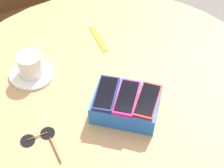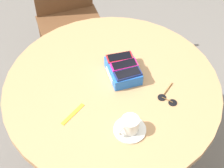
{
  "view_description": "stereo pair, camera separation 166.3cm",
  "coord_description": "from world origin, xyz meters",
  "px_view_note": "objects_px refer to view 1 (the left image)",
  "views": [
    {
      "loc": [
        0.04,
        0.72,
        1.54
      ],
      "look_at": [
        0.0,
        0.0,
        0.76
      ],
      "focal_mm": 60.0,
      "sensor_mm": 36.0,
      "label": 1
    },
    {
      "loc": [
        0.9,
        -0.62,
        2.03
      ],
      "look_at": [
        0.0,
        0.0,
        0.76
      ],
      "focal_mm": 60.0,
      "sensor_mm": 36.0,
      "label": 2
    }
  ],
  "objects_px": {
    "phone_box": "(126,104)",
    "sunglasses": "(40,138)",
    "phone_magenta": "(127,97)",
    "lanyard_strap": "(98,38)",
    "saucer": "(32,74)",
    "round_table": "(112,117)",
    "coffee_cup": "(30,64)",
    "chair_far_side": "(29,21)",
    "phone_navy": "(106,93)",
    "phone_red": "(148,100)"
  },
  "relations": [
    {
      "from": "phone_box",
      "to": "saucer",
      "type": "bearing_deg",
      "value": -30.2
    },
    {
      "from": "phone_box",
      "to": "phone_magenta",
      "type": "bearing_deg",
      "value": 98.35
    },
    {
      "from": "coffee_cup",
      "to": "chair_far_side",
      "type": "distance_m",
      "value": 0.78
    },
    {
      "from": "saucer",
      "to": "lanyard_strap",
      "type": "relative_size",
      "value": 1.01
    },
    {
      "from": "round_table",
      "to": "phone_navy",
      "type": "distance_m",
      "value": 0.21
    },
    {
      "from": "phone_box",
      "to": "sunglasses",
      "type": "height_order",
      "value": "phone_box"
    },
    {
      "from": "phone_box",
      "to": "coffee_cup",
      "type": "relative_size",
      "value": 2.01
    },
    {
      "from": "saucer",
      "to": "round_table",
      "type": "bearing_deg",
      "value": 163.03
    },
    {
      "from": "phone_navy",
      "to": "saucer",
      "type": "xyz_separation_m",
      "value": [
        0.21,
        -0.14,
        -0.06
      ]
    },
    {
      "from": "round_table",
      "to": "lanyard_strap",
      "type": "xyz_separation_m",
      "value": [
        0.03,
        -0.22,
        0.13
      ]
    },
    {
      "from": "phone_navy",
      "to": "sunglasses",
      "type": "height_order",
      "value": "phone_navy"
    },
    {
      "from": "phone_box",
      "to": "saucer",
      "type": "xyz_separation_m",
      "value": [
        0.27,
        -0.16,
        -0.02
      ]
    },
    {
      "from": "phone_box",
      "to": "phone_navy",
      "type": "relative_size",
      "value": 1.57
    },
    {
      "from": "sunglasses",
      "to": "lanyard_strap",
      "type": "bearing_deg",
      "value": -112.88
    },
    {
      "from": "phone_red",
      "to": "phone_navy",
      "type": "distance_m",
      "value": 0.11
    },
    {
      "from": "round_table",
      "to": "sunglasses",
      "type": "distance_m",
      "value": 0.29
    },
    {
      "from": "lanyard_strap",
      "to": "phone_box",
      "type": "bearing_deg",
      "value": 101.81
    },
    {
      "from": "lanyard_strap",
      "to": "sunglasses",
      "type": "bearing_deg",
      "value": 67.12
    },
    {
      "from": "phone_box",
      "to": "chair_far_side",
      "type": "xyz_separation_m",
      "value": [
        0.39,
        -0.84,
        -0.34
      ]
    },
    {
      "from": "phone_magenta",
      "to": "phone_navy",
      "type": "bearing_deg",
      "value": -18.08
    },
    {
      "from": "phone_magenta",
      "to": "lanyard_strap",
      "type": "height_order",
      "value": "phone_magenta"
    },
    {
      "from": "lanyard_strap",
      "to": "chair_far_side",
      "type": "xyz_separation_m",
      "value": [
        0.33,
        -0.53,
        -0.32
      ]
    },
    {
      "from": "phone_red",
      "to": "phone_magenta",
      "type": "bearing_deg",
      "value": -12.62
    },
    {
      "from": "phone_magenta",
      "to": "lanyard_strap",
      "type": "bearing_deg",
      "value": -78.25
    },
    {
      "from": "phone_navy",
      "to": "coffee_cup",
      "type": "xyz_separation_m",
      "value": [
        0.21,
        -0.15,
        -0.02
      ]
    },
    {
      "from": "round_table",
      "to": "coffee_cup",
      "type": "xyz_separation_m",
      "value": [
        0.23,
        -0.07,
        0.17
      ]
    },
    {
      "from": "round_table",
      "to": "coffee_cup",
      "type": "bearing_deg",
      "value": -17.43
    },
    {
      "from": "phone_magenta",
      "to": "sunglasses",
      "type": "height_order",
      "value": "phone_magenta"
    },
    {
      "from": "saucer",
      "to": "phone_box",
      "type": "bearing_deg",
      "value": 149.8
    },
    {
      "from": "coffee_cup",
      "to": "phone_box",
      "type": "bearing_deg",
      "value": 149.48
    },
    {
      "from": "phone_box",
      "to": "coffee_cup",
      "type": "height_order",
      "value": "coffee_cup"
    },
    {
      "from": "round_table",
      "to": "chair_far_side",
      "type": "relative_size",
      "value": 1.21
    },
    {
      "from": "phone_magenta",
      "to": "saucer",
      "type": "distance_m",
      "value": 0.32
    },
    {
      "from": "phone_red",
      "to": "chair_far_side",
      "type": "distance_m",
      "value": 1.03
    },
    {
      "from": "lanyard_strap",
      "to": "phone_red",
      "type": "bearing_deg",
      "value": 109.96
    },
    {
      "from": "round_table",
      "to": "coffee_cup",
      "type": "distance_m",
      "value": 0.3
    },
    {
      "from": "round_table",
      "to": "phone_magenta",
      "type": "relative_size",
      "value": 7.54
    },
    {
      "from": "round_table",
      "to": "chair_far_side",
      "type": "xyz_separation_m",
      "value": [
        0.36,
        -0.75,
        -0.18
      ]
    },
    {
      "from": "coffee_cup",
      "to": "sunglasses",
      "type": "height_order",
      "value": "coffee_cup"
    },
    {
      "from": "phone_magenta",
      "to": "saucer",
      "type": "height_order",
      "value": "phone_magenta"
    },
    {
      "from": "chair_far_side",
      "to": "phone_box",
      "type": "bearing_deg",
      "value": 115.05
    },
    {
      "from": "round_table",
      "to": "phone_navy",
      "type": "bearing_deg",
      "value": 74.46
    },
    {
      "from": "phone_magenta",
      "to": "chair_far_side",
      "type": "bearing_deg",
      "value": -65.05
    },
    {
      "from": "phone_box",
      "to": "sunglasses",
      "type": "distance_m",
      "value": 0.24
    },
    {
      "from": "round_table",
      "to": "phone_magenta",
      "type": "bearing_deg",
      "value": 110.46
    },
    {
      "from": "lanyard_strap",
      "to": "chair_far_side",
      "type": "relative_size",
      "value": 0.16
    },
    {
      "from": "lanyard_strap",
      "to": "sunglasses",
      "type": "height_order",
      "value": "sunglasses"
    },
    {
      "from": "phone_box",
      "to": "saucer",
      "type": "distance_m",
      "value": 0.31
    },
    {
      "from": "phone_red",
      "to": "coffee_cup",
      "type": "relative_size",
      "value": 1.29
    },
    {
      "from": "round_table",
      "to": "coffee_cup",
      "type": "height_order",
      "value": "coffee_cup"
    }
  ]
}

